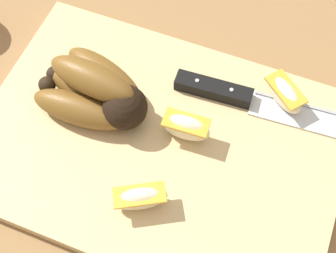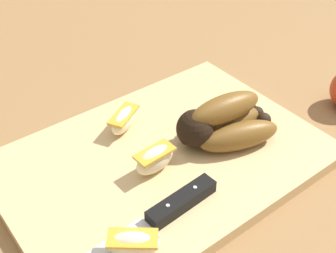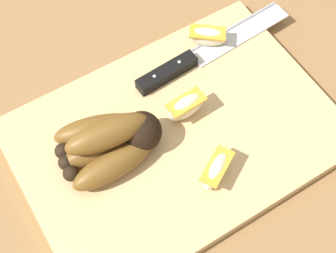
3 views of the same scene
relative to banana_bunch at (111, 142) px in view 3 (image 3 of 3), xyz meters
The scene contains 7 objects.
ground_plane 0.11m from the banana_bunch, behind, with size 6.00×6.00×0.00m, color olive.
cutting_board 0.10m from the banana_bunch, 166.31° to the left, with size 0.44×0.31×0.02m, color tan.
banana_bunch is the anchor object (origin of this frame).
chefs_knife 0.19m from the banana_bunch, 158.29° to the right, with size 0.28×0.05×0.02m.
apple_wedge_near 0.15m from the banana_bunch, 134.40° to the left, with size 0.07×0.05×0.03m.
apple_wedge_middle 0.12m from the banana_bunch, behind, with size 0.06×0.03×0.04m.
apple_wedge_far 0.23m from the banana_bunch, 157.78° to the right, with size 0.06×0.06×0.03m.
Camera 3 is at (0.20, 0.29, 0.63)m, focal length 52.75 mm.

